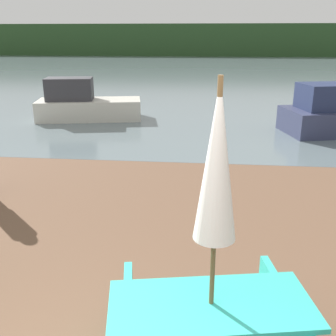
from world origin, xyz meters
The scene contains 5 objects.
water centered at (0.00, 31.89, 0.00)m, with size 60.00×50.00×0.00m.
far_treeline centered at (0.00, 51.89, 2.00)m, with size 80.00×1.60×4.00m.
picnic_table_teal centered at (0.89, 1.14, 0.45)m, with size 1.78×1.64×0.77m.
umbrella_white centered at (0.89, 1.14, 1.87)m, with size 0.30×0.30×2.46m.
boat centered at (-3.26, 11.28, 0.50)m, with size 3.55×1.93×1.37m.
Camera 1 is at (0.82, -1.37, 2.70)m, focal length 42.00 mm.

